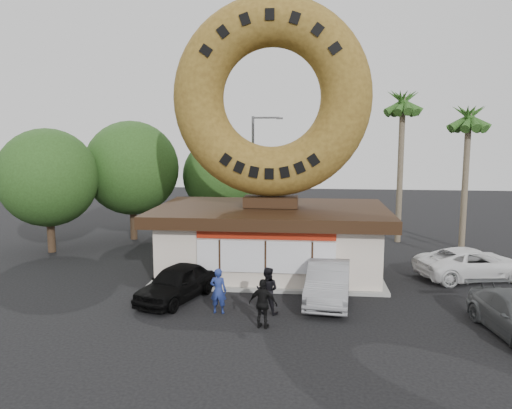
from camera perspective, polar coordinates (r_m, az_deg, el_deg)
The scene contains 15 objects.
ground at distance 19.26m, azimuth 0.31°, elevation -12.59°, with size 90.00×90.00×0.00m, color black.
donut_shop at distance 24.51m, azimuth 1.71°, elevation -3.79°, with size 11.20×7.20×3.80m.
giant_donut at distance 24.07m, azimuth 1.78°, elevation 12.11°, with size 9.40×9.40×2.40m, color olive.
tree_west at distance 33.01m, azimuth -14.03°, elevation 4.06°, with size 6.00×6.00×7.65m.
tree_mid at distance 33.56m, azimuth -3.94°, elevation 3.28°, with size 5.20×5.20×6.63m.
tree_far at distance 30.83m, azimuth -22.69°, elevation 2.84°, with size 5.60×5.60×7.14m.
palm_near at distance 32.49m, azimuth 16.43°, elevation 10.58°, with size 2.60×2.60×9.75m.
palm_far at distance 31.81m, azimuth 23.13°, elevation 8.65°, with size 2.60×2.60×8.75m.
street_lamp at distance 34.21m, azimuth -0.10°, elevation 4.16°, with size 2.11×0.20×8.00m.
person_left at distance 19.31m, azimuth -4.33°, elevation -9.80°, with size 0.64×0.42×1.76m, color navy.
person_center at distance 19.22m, azimuth 1.29°, elevation -9.79°, with size 0.88×0.68×1.81m, color black.
person_right at distance 17.85m, azimuth 0.82°, elevation -11.27°, with size 1.04×0.43×1.77m, color black.
car_black at distance 21.02m, azimuth -9.05°, elevation -8.82°, with size 1.72×4.27×1.46m, color black.
car_silver at distance 20.84m, azimuth 8.25°, elevation -8.77°, with size 1.68×4.81×1.58m, color gray.
car_white at distance 25.78m, azimuth 23.48°, elevation -6.23°, with size 2.43×5.28×1.47m, color white.
Camera 1 is at (1.79, -17.94, 6.78)m, focal length 35.00 mm.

